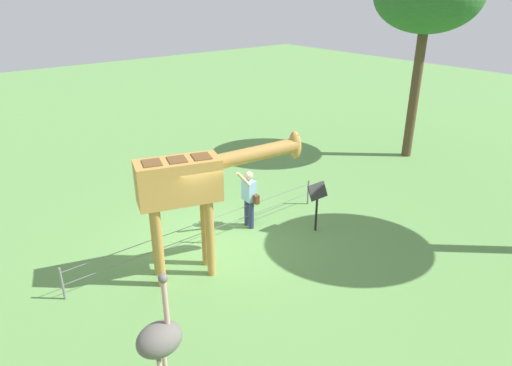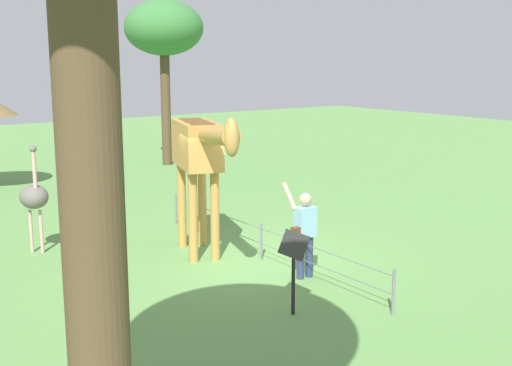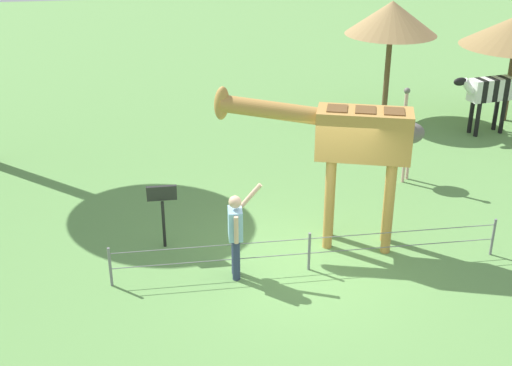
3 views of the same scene
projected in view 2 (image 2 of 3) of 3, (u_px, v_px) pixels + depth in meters
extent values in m
plane|color=#60934C|center=(252.00, 262.00, 12.86)|extent=(60.00, 60.00, 0.00)
cylinder|color=#BC8942|center=(215.00, 216.00, 12.81)|extent=(0.18, 0.18, 1.81)
cylinder|color=#BC8942|center=(193.00, 217.00, 12.68)|extent=(0.18, 0.18, 1.81)
cylinder|color=#BC8942|center=(202.00, 204.00, 13.84)|extent=(0.18, 0.18, 1.81)
cylinder|color=#BC8942|center=(182.00, 205.00, 13.71)|extent=(0.18, 0.18, 1.81)
cube|color=#BC8942|center=(197.00, 144.00, 13.00)|extent=(1.83, 1.19, 0.90)
cube|color=brown|center=(202.00, 124.00, 12.44)|extent=(0.48, 0.53, 0.02)
cube|color=brown|center=(196.00, 121.00, 12.91)|extent=(0.48, 0.53, 0.02)
cube|color=brown|center=(191.00, 119.00, 13.38)|extent=(0.48, 0.53, 0.02)
cylinder|color=#BC8942|center=(216.00, 136.00, 11.44)|extent=(2.04, 0.93, 0.49)
ellipsoid|color=#BC8942|center=(232.00, 137.00, 10.48)|extent=(0.40, 0.35, 0.66)
cylinder|color=brown|center=(235.00, 126.00, 10.48)|extent=(0.05, 0.05, 0.14)
cylinder|color=brown|center=(228.00, 126.00, 10.41)|extent=(0.05, 0.05, 0.14)
cylinder|color=navy|center=(300.00, 258.00, 11.81)|extent=(0.14, 0.14, 0.78)
cylinder|color=navy|center=(309.00, 256.00, 11.92)|extent=(0.14, 0.14, 0.78)
cube|color=#8CBFE0|center=(305.00, 222.00, 11.74)|extent=(0.26, 0.37, 0.55)
sphere|color=#D8AD8C|center=(306.00, 199.00, 11.66)|extent=(0.22, 0.22, 0.22)
cylinder|color=#D8AD8C|center=(289.00, 196.00, 11.80)|extent=(0.42, 0.10, 0.47)
cylinder|color=#D8AD8C|center=(315.00, 220.00, 11.86)|extent=(0.08, 0.08, 0.50)
cube|color=brown|center=(297.00, 233.00, 11.61)|extent=(0.13, 0.21, 0.24)
cylinder|color=#CC9E93|center=(41.00, 232.00, 13.36)|extent=(0.07, 0.07, 0.90)
cylinder|color=#CC9E93|center=(31.00, 231.00, 13.39)|extent=(0.07, 0.07, 0.90)
ellipsoid|color=#66605B|center=(34.00, 197.00, 13.23)|extent=(0.70, 0.56, 0.49)
cylinder|color=#CC9E93|center=(35.00, 171.00, 13.01)|extent=(0.08, 0.08, 0.80)
sphere|color=#66605B|center=(33.00, 149.00, 12.92)|extent=(0.14, 0.14, 0.14)
cylinder|color=brown|center=(98.00, 330.00, 3.58)|extent=(0.35, 0.35, 5.00)
cylinder|color=brown|center=(166.00, 109.00, 24.07)|extent=(0.35, 0.35, 4.15)
ellipsoid|color=#387538|center=(164.00, 28.00, 23.51)|extent=(2.86, 2.86, 2.00)
cylinder|color=black|center=(293.00, 285.00, 10.15)|extent=(0.06, 0.06, 0.95)
cube|color=#2D2D2D|center=(294.00, 245.00, 10.03)|extent=(0.56, 0.21, 0.38)
cylinder|color=slate|center=(176.00, 209.00, 15.71)|extent=(0.05, 0.05, 0.75)
cylinder|color=slate|center=(261.00, 242.00, 12.91)|extent=(0.05, 0.05, 0.75)
cylinder|color=slate|center=(394.00, 293.00, 10.12)|extent=(0.05, 0.05, 0.75)
cube|color=slate|center=(261.00, 229.00, 12.86)|extent=(7.00, 0.01, 0.01)
cube|color=slate|center=(261.00, 243.00, 12.92)|extent=(7.00, 0.01, 0.01)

